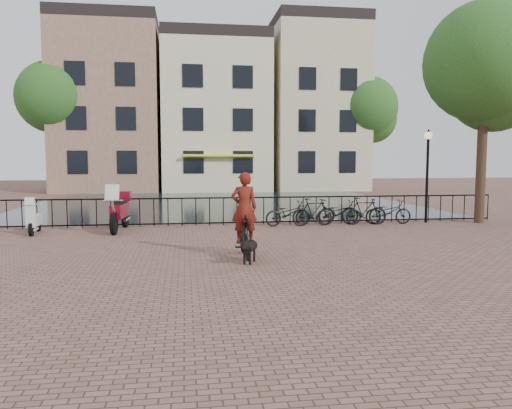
{
  "coord_description": "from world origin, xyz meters",
  "views": [
    {
      "loc": [
        -1.88,
        -10.16,
        2.41
      ],
      "look_at": [
        0.0,
        3.0,
        1.2
      ],
      "focal_mm": 35.0,
      "sensor_mm": 36.0,
      "label": 1
    }
  ],
  "objects": [
    {
      "name": "canal_water",
      "position": [
        0.0,
        17.3,
        0.0
      ],
      "size": [
        20.0,
        20.0,
        0.0
      ],
      "primitive_type": "plane",
      "color": "black",
      "rests_on": "ground"
    },
    {
      "name": "cyclist",
      "position": [
        -0.44,
        1.95,
        0.93
      ],
      "size": [
        0.77,
        1.79,
        2.45
      ],
      "rotation": [
        0.0,
        0.0,
        3.14
      ],
      "color": "black",
      "rests_on": "ground"
    },
    {
      "name": "canal_house_mid",
      "position": [
        0.5,
        30.0,
        5.9
      ],
      "size": [
        8.0,
        9.5,
        11.8
      ],
      "color": "beige",
      "rests_on": "ground"
    },
    {
      "name": "parked_bike_2",
      "position": [
        3.7,
        7.4,
        0.45
      ],
      "size": [
        1.74,
        0.66,
        0.9
      ],
      "primitive_type": "imported",
      "rotation": [
        0.0,
        0.0,
        1.61
      ],
      "color": "black",
      "rests_on": "ground"
    },
    {
      "name": "parked_bike_0",
      "position": [
        1.8,
        7.4,
        0.45
      ],
      "size": [
        1.79,
        0.86,
        0.9
      ],
      "primitive_type": "imported",
      "rotation": [
        0.0,
        0.0,
        1.73
      ],
      "color": "black",
      "rests_on": "ground"
    },
    {
      "name": "railing",
      "position": [
        0.0,
        8.0,
        0.5
      ],
      "size": [
        20.0,
        0.05,
        1.02
      ],
      "color": "black",
      "rests_on": "ground"
    },
    {
      "name": "canal_house_left",
      "position": [
        -7.5,
        30.0,
        6.4
      ],
      "size": [
        7.5,
        9.0,
        12.8
      ],
      "color": "#805A4A",
      "rests_on": "ground"
    },
    {
      "name": "tree_far_right",
      "position": [
        12.0,
        27.0,
        6.35
      ],
      "size": [
        4.76,
        4.76,
        8.76
      ],
      "color": "black",
      "rests_on": "ground"
    },
    {
      "name": "tree_near_right",
      "position": [
        9.2,
        7.3,
        5.97
      ],
      "size": [
        4.48,
        4.48,
        8.24
      ],
      "color": "black",
      "rests_on": "ground"
    },
    {
      "name": "scooter",
      "position": [
        -6.72,
        6.72,
        0.63
      ],
      "size": [
        0.48,
        1.37,
        1.25
      ],
      "rotation": [
        0.0,
        0.0,
        0.07
      ],
      "color": "silver",
      "rests_on": "ground"
    },
    {
      "name": "tree_far_left",
      "position": [
        -11.0,
        27.0,
        6.73
      ],
      "size": [
        5.04,
        5.04,
        9.27
      ],
      "color": "black",
      "rests_on": "ground"
    },
    {
      "name": "ground",
      "position": [
        0.0,
        0.0,
        0.0
      ],
      "size": [
        100.0,
        100.0,
        0.0
      ],
      "primitive_type": "plane",
      "color": "brown",
      "rests_on": "ground"
    },
    {
      "name": "parked_bike_4",
      "position": [
        5.6,
        7.4,
        0.45
      ],
      "size": [
        1.76,
        0.73,
        0.9
      ],
      "primitive_type": "imported",
      "rotation": [
        0.0,
        0.0,
        1.49
      ],
      "color": "black",
      "rests_on": "ground"
    },
    {
      "name": "parked_bike_3",
      "position": [
        4.65,
        7.4,
        0.5
      ],
      "size": [
        1.72,
        0.72,
        1.0
      ],
      "primitive_type": "imported",
      "rotation": [
        0.0,
        0.0,
        1.42
      ],
      "color": "black",
      "rests_on": "ground"
    },
    {
      "name": "motorcycle",
      "position": [
        -4.07,
        6.98,
        0.83
      ],
      "size": [
        0.75,
        2.36,
        1.65
      ],
      "rotation": [
        0.0,
        0.0,
        -0.09
      ],
      "color": "maroon",
      "rests_on": "ground"
    },
    {
      "name": "parked_bike_1",
      "position": [
        2.75,
        7.4,
        0.5
      ],
      "size": [
        1.72,
        0.72,
        1.0
      ],
      "primitive_type": "imported",
      "rotation": [
        0.0,
        0.0,
        1.73
      ],
      "color": "black",
      "rests_on": "ground"
    },
    {
      "name": "canal_house_right",
      "position": [
        8.5,
        30.0,
        6.65
      ],
      "size": [
        7.0,
        9.0,
        13.3
      ],
      "color": "#BDB48C",
      "rests_on": "ground"
    },
    {
      "name": "lamp_post",
      "position": [
        7.2,
        7.6,
        2.38
      ],
      "size": [
        0.3,
        0.3,
        3.45
      ],
      "color": "black",
      "rests_on": "ground"
    },
    {
      "name": "dog",
      "position": [
        -0.41,
        1.19,
        0.29
      ],
      "size": [
        0.6,
        0.91,
        0.59
      ],
      "rotation": [
        0.0,
        0.0,
        -0.4
      ],
      "color": "black",
      "rests_on": "ground"
    }
  ]
}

